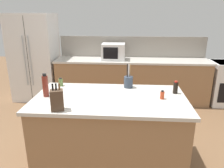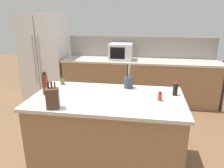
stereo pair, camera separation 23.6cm
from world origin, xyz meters
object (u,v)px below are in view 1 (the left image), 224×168
spice_jar_oregano (61,82)px  utensil_crock (128,82)px  microwave (113,52)px  knife_block (57,100)px  refrigerator (35,58)px  spice_jar_paprika (162,95)px  soy_sauce_bottle (176,88)px  vinegar_bottle (45,86)px

spice_jar_oregano → utensil_crock: bearing=0.1°
microwave → knife_block: microwave is taller
refrigerator → spice_jar_paprika: bearing=-42.4°
refrigerator → microwave: refrigerator is taller
refrigerator → microwave: bearing=-1.7°
refrigerator → soy_sauce_bottle: (2.67, -2.06, 0.07)m
soy_sauce_bottle → knife_block: bearing=-155.8°
knife_block → spice_jar_oregano: bearing=87.8°
spice_jar_oregano → refrigerator: bearing=121.5°
soy_sauce_bottle → spice_jar_paprika: (-0.19, -0.20, -0.03)m
microwave → vinegar_bottle: (-0.66, -2.23, -0.04)m
vinegar_bottle → knife_block: bearing=-55.3°
utensil_crock → refrigerator: bearing=138.0°
vinegar_bottle → soy_sauce_bottle: bearing=7.9°
spice_jar_oregano → soy_sauce_bottle: bearing=-6.9°
spice_jar_oregano → spice_jar_paprika: size_ratio=1.08×
utensil_crock → spice_jar_oregano: bearing=-179.9°
knife_block → spice_jar_paprika: 1.19m
microwave → vinegar_bottle: size_ratio=1.71×
refrigerator → knife_block: bearing=-63.0°
knife_block → soy_sauce_bottle: 1.44m
knife_block → vinegar_bottle: 0.45m
spice_jar_oregano → spice_jar_paprika: (1.32, -0.39, -0.00)m
knife_block → soy_sauce_bottle: knife_block is taller
knife_block → utensil_crock: bearing=30.3°
knife_block → utensil_crock: utensil_crock is taller
knife_block → spice_jar_paprika: knife_block is taller
knife_block → spice_jar_oregano: (-0.20, 0.78, -0.06)m
microwave → soy_sauce_bottle: size_ratio=3.06×
utensil_crock → soy_sauce_bottle: (0.59, -0.19, -0.01)m
refrigerator → vinegar_bottle: 2.53m
refrigerator → vinegar_bottle: (1.09, -2.28, 0.13)m
vinegar_bottle → spice_jar_paprika: bearing=0.7°
soy_sauce_bottle → microwave: bearing=114.4°
microwave → utensil_crock: 1.85m
microwave → soy_sauce_bottle: (0.91, -2.01, -0.10)m
refrigerator → utensil_crock: bearing=-42.0°
soy_sauce_bottle → spice_jar_oregano: size_ratio=1.41×
refrigerator → knife_block: 2.98m
soy_sauce_bottle → spice_jar_paprika: soy_sauce_bottle is taller
soy_sauce_bottle → spice_jar_paprika: size_ratio=1.53×
vinegar_bottle → spice_jar_paprika: 1.39m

